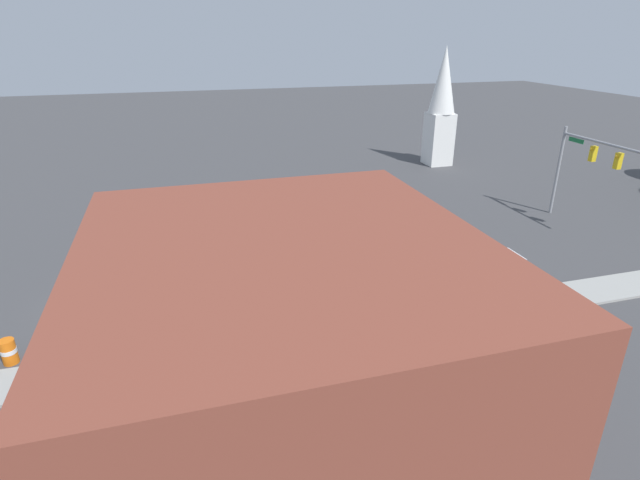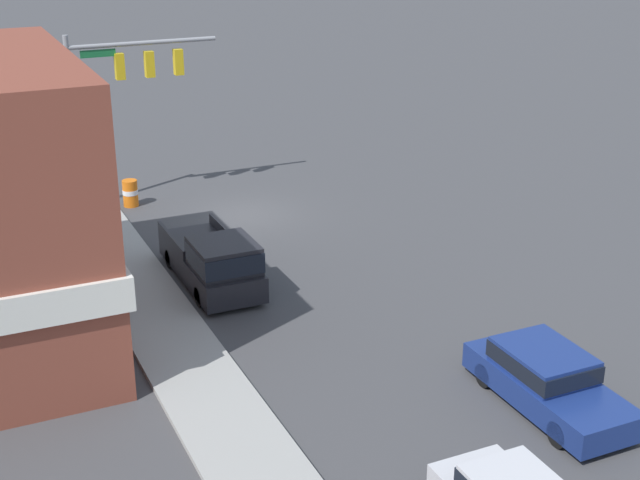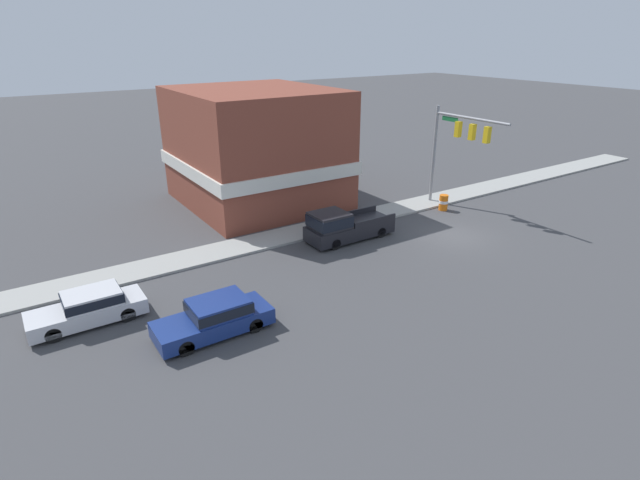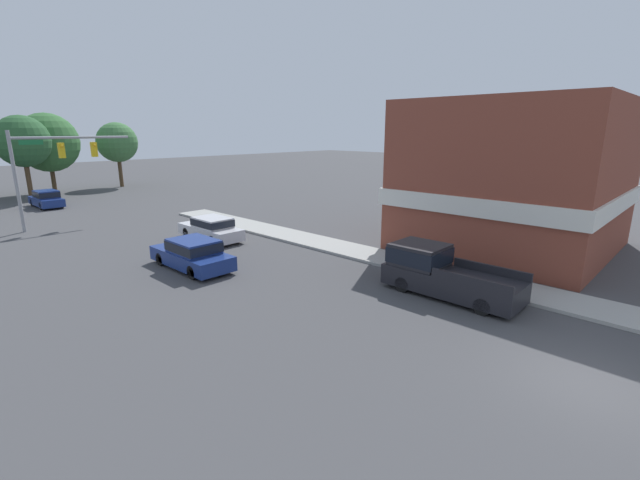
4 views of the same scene
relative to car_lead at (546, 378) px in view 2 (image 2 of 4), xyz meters
The scene contains 6 objects.
ground_plane 16.82m from the car_lead, 83.03° to the right, with size 200.00×200.00×0.00m, color #424244.
sidewalk_curb 18.40m from the car_lead, 65.11° to the right, with size 2.40×60.00×0.14m.
near_signal_assembly 21.63m from the car_lead, 74.12° to the right, with size 6.17×0.49×7.08m.
car_lead is the anchor object (origin of this frame).
pickup_truck_parked 11.69m from the car_lead, 62.88° to the right, with size 2.03×5.56×1.96m.
construction_barrel 20.64m from the car_lead, 73.27° to the right, with size 0.64×0.64×1.12m.
Camera 2 is at (11.40, 32.20, 12.25)m, focal length 50.00 mm.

